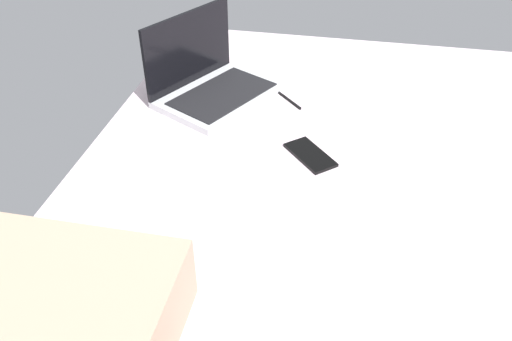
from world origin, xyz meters
TOP-DOWN VIEW (x-y plane):
  - bed_mattress at (0.00, 0.00)cm, footprint 180.00×140.00cm
  - laptop at (40.68, 46.80)cm, footprint 39.94×35.81cm
  - cell_phone at (15.89, 14.86)cm, footprint 14.99×14.37cm
  - charger_cable at (43.98, 25.85)cm, footprint 12.89×11.98cm

SIDE VIEW (x-z plane):
  - bed_mattress at x=0.00cm, z-range 0.00..18.00cm
  - charger_cable at x=43.98cm, z-range 18.00..18.60cm
  - cell_phone at x=15.89cm, z-range 18.00..18.80cm
  - laptop at x=40.68cm, z-range 10.91..33.91cm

